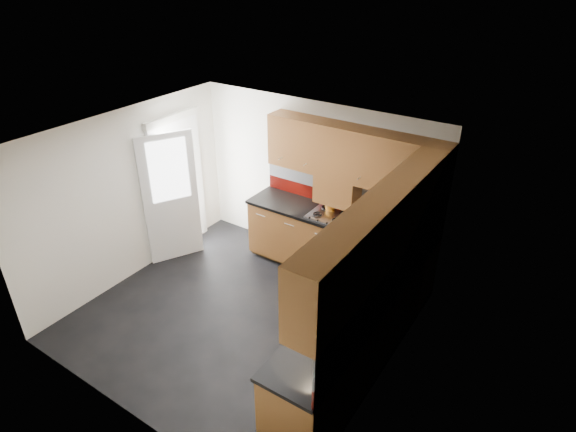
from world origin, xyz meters
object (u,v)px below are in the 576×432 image
Objects in this scene: gas_hob at (331,215)px; food_processor at (387,264)px; utensil_pot at (330,204)px; toaster at (407,227)px.

food_processor reaches higher than gas_hob.
toaster is (1.12, 0.01, -0.00)m from utensil_pot.
utensil_pot is at bearing 122.68° from gas_hob.
food_processor is (0.15, -0.98, 0.03)m from toaster.
utensil_pot reaches higher than toaster.
utensil_pot is 1.12m from toaster.
gas_hob is at bearing 144.53° from food_processor.
gas_hob is 0.18m from utensil_pot.
utensil_pot is at bearing 142.48° from food_processor.
toaster is 0.99m from food_processor.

